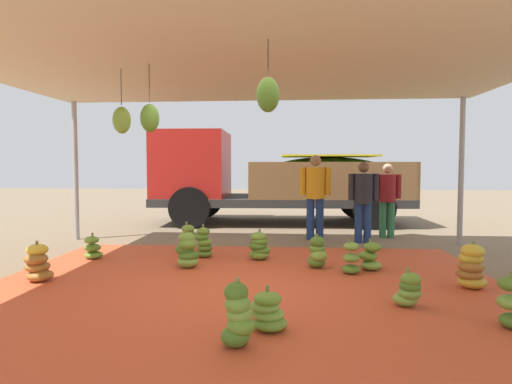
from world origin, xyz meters
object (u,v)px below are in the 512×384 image
object	(u,v)px
banana_bunch_2	(187,251)
banana_bunch_3	(259,247)
banana_bunch_12	(38,264)
worker_0	(315,190)
banana_bunch_6	(204,243)
worker_1	(387,195)
banana_bunch_8	(268,312)
worker_2	(363,196)
banana_bunch_5	(238,316)
banana_bunch_9	(351,259)
banana_bunch_4	(317,253)
cargo_truck_main	(270,178)
banana_bunch_7	(409,290)
banana_bunch_13	(370,257)
banana_bunch_0	(511,305)
banana_bunch_1	(471,268)
banana_bunch_10	(188,239)
banana_bunch_11	(93,248)

from	to	relation	value
banana_bunch_2	banana_bunch_3	bearing A→B (deg)	31.95
banana_bunch_12	worker_0	size ratio (longest dim) A/B	0.31
banana_bunch_6	worker_1	distance (m)	4.19
banana_bunch_8	worker_2	xyz separation A→B (m)	(1.61, 4.79, 0.75)
banana_bunch_5	banana_bunch_9	xyz separation A→B (m)	(1.27, 2.61, -0.05)
banana_bunch_4	banana_bunch_8	size ratio (longest dim) A/B	1.10
banana_bunch_9	cargo_truck_main	world-z (taller)	cargo_truck_main
worker_0	banana_bunch_7	bearing A→B (deg)	-80.02
banana_bunch_9	banana_bunch_13	distance (m)	0.39
banana_bunch_6	cargo_truck_main	size ratio (longest dim) A/B	0.08
banana_bunch_0	cargo_truck_main	world-z (taller)	cargo_truck_main
banana_bunch_1	banana_bunch_10	bearing A→B (deg)	153.93
banana_bunch_3	banana_bunch_7	distance (m)	2.86
banana_bunch_5	worker_1	world-z (taller)	worker_1
banana_bunch_8	worker_0	xyz separation A→B (m)	(0.70, 5.12, 0.83)
banana_bunch_4	banana_bunch_9	size ratio (longest dim) A/B	1.00
banana_bunch_11	cargo_truck_main	distance (m)	5.61
banana_bunch_9	banana_bunch_12	world-z (taller)	banana_bunch_12
banana_bunch_13	banana_bunch_12	bearing A→B (deg)	-167.71
banana_bunch_2	worker_1	xyz separation A→B (m)	(3.53, 3.07, 0.65)
banana_bunch_12	banana_bunch_13	distance (m)	4.53
banana_bunch_0	banana_bunch_8	size ratio (longest dim) A/B	1.15
banana_bunch_2	banana_bunch_10	distance (m)	1.14
banana_bunch_0	banana_bunch_6	size ratio (longest dim) A/B	0.97
banana_bunch_13	banana_bunch_3	bearing A→B (deg)	160.18
banana_bunch_1	banana_bunch_8	world-z (taller)	banana_bunch_1
banana_bunch_8	banana_bunch_10	bearing A→B (deg)	114.09
cargo_truck_main	banana_bunch_2	bearing A→B (deg)	-100.32
banana_bunch_3	banana_bunch_4	distance (m)	1.03
banana_bunch_6	worker_0	size ratio (longest dim) A/B	0.31
banana_bunch_1	banana_bunch_7	distance (m)	1.24
worker_1	worker_2	world-z (taller)	worker_2
banana_bunch_6	worker_1	bearing A→B (deg)	34.03
banana_bunch_7	banana_bunch_13	distance (m)	1.67
worker_0	banana_bunch_12	bearing A→B (deg)	-136.08
banana_bunch_0	banana_bunch_5	distance (m)	2.55
banana_bunch_0	banana_bunch_3	size ratio (longest dim) A/B	1.08
banana_bunch_6	worker_2	size ratio (longest dim) A/B	0.34
banana_bunch_5	banana_bunch_8	world-z (taller)	banana_bunch_5
banana_bunch_9	banana_bunch_10	world-z (taller)	banana_bunch_10
banana_bunch_2	banana_bunch_3	size ratio (longest dim) A/B	1.14
banana_bunch_9	banana_bunch_0	bearing A→B (deg)	-58.72
banana_bunch_0	banana_bunch_3	world-z (taller)	banana_bunch_0
banana_bunch_5	cargo_truck_main	size ratio (longest dim) A/B	0.09
banana_bunch_7	banana_bunch_9	distance (m)	1.48
banana_bunch_11	banana_bunch_12	xyz separation A→B (m)	(-0.09, -1.41, 0.06)
banana_bunch_4	banana_bunch_12	bearing A→B (deg)	-164.22
worker_0	banana_bunch_13	bearing A→B (deg)	-76.28
banana_bunch_12	worker_2	size ratio (longest dim) A/B	0.33
banana_bunch_2	banana_bunch_9	size ratio (longest dim) A/B	1.11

